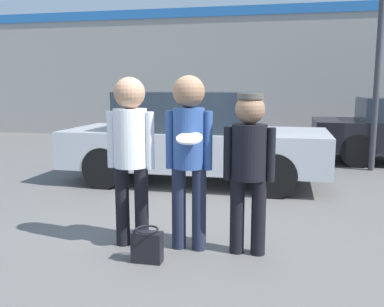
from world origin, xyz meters
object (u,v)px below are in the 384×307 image
Objects in this scene: person_left at (131,146)px; person_middle_with_frisbee at (189,146)px; parked_car_near at (194,137)px; handbag at (147,246)px; shrub at (151,123)px; person_right at (249,159)px.

person_middle_with_frisbee reaches higher than person_left.
handbag is (0.30, -3.61, -0.64)m from parked_car_near.
person_left is 9.61m from shrub.
person_right is (0.62, 0.01, -0.11)m from person_middle_with_frisbee.
handbag is at bearing -126.71° from person_middle_with_frisbee.
person_left is 0.40× the size of parked_car_near.
person_middle_with_frisbee is 1.87× the size of shrub.
person_left reaches higher than shrub.
parked_car_near is at bearing 89.94° from person_left.
shrub is (-2.74, 9.19, -0.61)m from person_left.
person_middle_with_frisbee is at bearing -69.80° from shrub.
person_left is 3.22m from parked_car_near.
shrub is at bearing 113.57° from person_right.
person_middle_with_frisbee is 1.11× the size of person_right.
person_left reaches higher than parked_car_near.
person_left is at bearing -90.06° from parked_car_near.
parked_car_near reaches higher than handbag.
parked_car_near reaches higher than shrub.
handbag is at bearing -85.31° from parked_car_near.
person_left is at bearing 126.98° from handbag.
person_right is at bearing 24.95° from handbag.
person_middle_with_frisbee is 9.77m from shrub.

